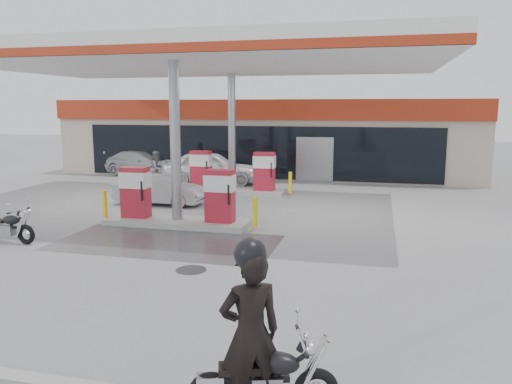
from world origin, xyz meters
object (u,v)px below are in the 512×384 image
at_px(main_motorcycle, 266,381).
at_px(parked_motorcycle, 8,228).
at_px(sedan_white, 211,168).
at_px(pump_island_near, 177,203).
at_px(attendant, 157,169).
at_px(parked_car_left, 143,163).
at_px(biker_main, 250,334).
at_px(hatchback_silver, 160,190).
at_px(parked_car_right, 436,170).
at_px(pump_island_far, 232,177).

bearing_deg(main_motorcycle, parked_motorcycle, 127.88).
height_order(parked_motorcycle, sedan_white, sedan_white).
xyz_separation_m(pump_island_near, sedan_white, (-1.74, 8.23, 0.08)).
bearing_deg(attendant, parked_motorcycle, -170.70).
distance_m(parked_motorcycle, parked_car_left, 13.23).
xyz_separation_m(biker_main, attendant, (-8.56, 15.85, -0.20)).
bearing_deg(biker_main, parked_motorcycle, -66.65).
bearing_deg(parked_car_left, hatchback_silver, -131.12).
height_order(hatchback_silver, parked_car_right, hatchback_silver).
relative_size(attendant, hatchback_silver, 0.48).
bearing_deg(hatchback_silver, sedan_white, -2.44).
height_order(parked_motorcycle, parked_car_right, parked_car_right).
xyz_separation_m(main_motorcycle, parked_car_right, (3.99, 20.78, 0.13)).
distance_m(main_motorcycle, biker_main, 0.63).
height_order(pump_island_near, hatchback_silver, pump_island_near).
distance_m(sedan_white, attendant, 2.51).
distance_m(pump_island_far, attendant, 4.05).
height_order(main_motorcycle, parked_motorcycle, main_motorcycle).
relative_size(pump_island_near, hatchback_silver, 1.51).
bearing_deg(attendant, sedan_white, -52.62).
bearing_deg(sedan_white, main_motorcycle, -170.77).
distance_m(main_motorcycle, hatchback_silver, 13.53).
height_order(pump_island_far, parked_car_right, pump_island_far).
xyz_separation_m(biker_main, parked_car_right, (4.17, 20.85, -0.47)).
height_order(parked_motorcycle, parked_car_left, parked_car_left).
xyz_separation_m(sedan_white, attendant, (-2.18, -1.23, 0.03)).
xyz_separation_m(parked_motorcycle, sedan_white, (1.93, 11.23, 0.38)).
xyz_separation_m(parked_motorcycle, parked_car_right, (12.49, 15.00, 0.14)).
xyz_separation_m(pump_island_far, parked_motorcycle, (-3.67, -9.00, -0.30)).
bearing_deg(parked_motorcycle, hatchback_silver, 77.40).
height_order(biker_main, attendant, biker_main).
height_order(pump_island_far, parked_motorcycle, pump_island_far).
bearing_deg(parked_motorcycle, sedan_white, 83.97).
bearing_deg(parked_car_left, sedan_white, -93.77).
xyz_separation_m(biker_main, parked_car_left, (-10.77, 18.85, -0.35)).
distance_m(biker_main, parked_car_left, 21.71).
distance_m(parked_motorcycle, sedan_white, 11.40).
bearing_deg(main_motorcycle, biker_main, -178.95).
relative_size(biker_main, hatchback_silver, 0.60).
relative_size(pump_island_far, parked_car_right, 1.31).
bearing_deg(sedan_white, parked_motorcycle, 158.40).
distance_m(biker_main, attendant, 18.01).
xyz_separation_m(attendant, parked_car_left, (-2.20, 3.00, -0.15)).
distance_m(pump_island_near, parked_motorcycle, 4.75).
bearing_deg(main_motorcycle, pump_island_far, 90.21).
xyz_separation_m(pump_island_far, attendant, (-3.92, 1.00, 0.11)).
bearing_deg(main_motorcycle, parked_car_left, 102.38).
distance_m(biker_main, hatchback_silver, 13.50).
height_order(pump_island_near, attendant, pump_island_near).
height_order(biker_main, parked_car_right, biker_main).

